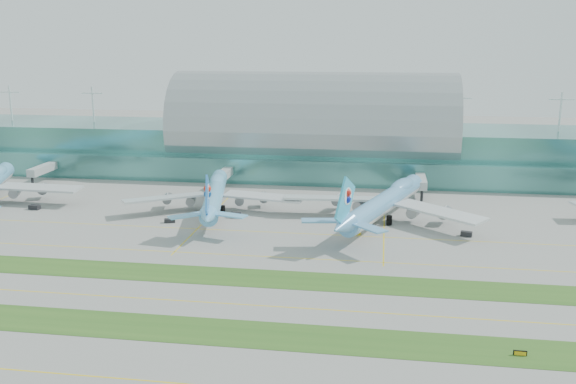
% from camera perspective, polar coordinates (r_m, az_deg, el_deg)
% --- Properties ---
extents(ground, '(700.00, 700.00, 0.00)m').
position_cam_1_polar(ground, '(156.53, -3.03, -7.92)').
color(ground, gray).
rests_on(ground, ground).
extents(terminal, '(340.00, 69.10, 36.00)m').
position_cam_1_polar(terminal, '(276.35, 2.29, 4.62)').
color(terminal, '#3D7A75').
rests_on(terminal, ground).
extents(grass_strip_near, '(420.00, 12.00, 0.08)m').
position_cam_1_polar(grass_strip_near, '(131.53, -5.53, -12.31)').
color(grass_strip_near, '#2D591E').
rests_on(grass_strip_near, ground).
extents(grass_strip_far, '(420.00, 12.00, 0.08)m').
position_cam_1_polar(grass_strip_far, '(158.34, -2.89, -7.64)').
color(grass_strip_far, '#2D591E').
rests_on(grass_strip_far, ground).
extents(taxiline_b, '(420.00, 0.35, 0.01)m').
position_cam_1_polar(taxiline_b, '(143.90, -4.16, -9.93)').
color(taxiline_b, yellow).
rests_on(taxiline_b, ground).
extents(taxiline_c, '(420.00, 0.35, 0.01)m').
position_cam_1_polar(taxiline_c, '(173.08, -1.84, -5.76)').
color(taxiline_c, yellow).
rests_on(taxiline_c, ground).
extents(taxiline_d, '(420.00, 0.35, 0.01)m').
position_cam_1_polar(taxiline_d, '(193.66, -0.66, -3.62)').
color(taxiline_d, yellow).
rests_on(taxiline_d, ground).
extents(airliner_b, '(60.00, 68.98, 19.10)m').
position_cam_1_polar(airliner_b, '(217.82, -6.52, -0.15)').
color(airliner_b, '#68B8E6').
rests_on(airliner_b, ground).
extents(airliner_c, '(63.46, 73.79, 20.96)m').
position_cam_1_polar(airliner_c, '(207.16, 8.64, -0.77)').
color(airliner_c, '#62A5D9').
rests_on(airliner_c, ground).
extents(gse_b, '(3.96, 2.44, 1.53)m').
position_cam_1_polar(gse_b, '(235.69, -21.61, -1.26)').
color(gse_b, black).
rests_on(gse_b, ground).
extents(gse_c, '(3.68, 2.44, 1.28)m').
position_cam_1_polar(gse_c, '(207.15, -10.47, -2.52)').
color(gse_c, black).
rests_on(gse_c, ground).
extents(gse_d, '(3.53, 2.30, 1.70)m').
position_cam_1_polar(gse_d, '(209.94, -4.70, -2.05)').
color(gse_d, black).
rests_on(gse_d, ground).
extents(gse_e, '(3.74, 1.99, 1.42)m').
position_cam_1_polar(gse_e, '(192.91, 5.93, -3.55)').
color(gse_e, gold).
rests_on(gse_e, ground).
extents(gse_f, '(3.59, 2.53, 1.44)m').
position_cam_1_polar(gse_f, '(197.12, 15.57, -3.61)').
color(gse_f, black).
rests_on(gse_f, ground).
extents(taxiway_sign_east, '(2.49, 0.38, 1.05)m').
position_cam_1_polar(taxiway_sign_east, '(129.51, 19.93, -13.32)').
color(taxiway_sign_east, black).
rests_on(taxiway_sign_east, ground).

